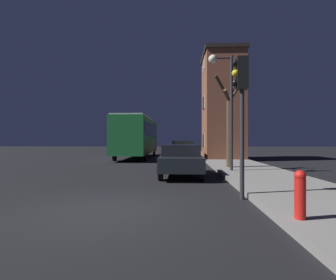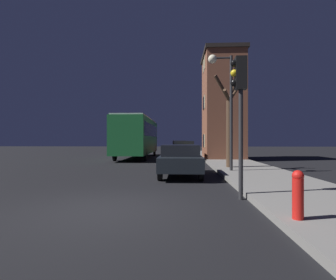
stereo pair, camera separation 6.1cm
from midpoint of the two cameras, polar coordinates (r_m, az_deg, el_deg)
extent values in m
plane|color=black|center=(6.53, -13.40, -14.44)|extent=(120.00, 120.00, 0.00)
cube|color=brown|center=(22.63, 11.66, 7.01)|extent=(3.06, 4.60, 8.46)
cube|color=black|center=(23.57, 11.66, 17.64)|extent=(3.30, 4.84, 0.30)
cube|color=beige|center=(21.73, 7.85, -0.18)|extent=(0.03, 0.70, 1.10)
cube|color=black|center=(22.80, 7.60, -0.17)|extent=(0.03, 0.70, 1.10)
cube|color=beige|center=(21.96, 7.85, 8.28)|extent=(0.03, 0.70, 1.10)
cube|color=black|center=(23.02, 7.60, 7.90)|extent=(0.03, 0.70, 1.10)
cube|color=beige|center=(22.66, 7.85, 16.39)|extent=(0.03, 0.70, 1.10)
cube|color=beige|center=(23.68, 7.60, 15.66)|extent=(0.03, 0.70, 1.10)
cylinder|color=#28282B|center=(13.05, 13.53, 5.72)|extent=(0.14, 0.14, 5.54)
cylinder|color=#28282B|center=(13.51, 11.57, 17.09)|extent=(0.90, 0.09, 0.09)
sphere|color=#F4EAC6|center=(13.43, 9.59, 16.97)|extent=(0.42, 0.42, 0.42)
cylinder|color=#28282B|center=(7.44, 15.60, -0.95)|extent=(0.12, 0.12, 3.01)
cube|color=black|center=(7.66, 15.60, 13.83)|extent=(0.30, 0.24, 0.90)
sphere|color=black|center=(7.70, 14.24, 15.85)|extent=(0.20, 0.20, 0.20)
sphere|color=yellow|center=(7.63, 14.24, 13.90)|extent=(0.20, 0.20, 0.20)
sphere|color=black|center=(7.57, 14.24, 11.91)|extent=(0.20, 0.20, 0.20)
cylinder|color=#473323|center=(14.60, 13.15, 1.30)|extent=(0.35, 0.35, 3.60)
cylinder|color=#473323|center=(14.43, 12.66, 9.43)|extent=(0.57, 0.83, 0.62)
cylinder|color=#473323|center=(14.59, 11.69, 10.94)|extent=(1.03, 0.64, 1.39)
cylinder|color=#473323|center=(15.05, 13.57, 9.72)|extent=(0.52, 0.64, 0.92)
cylinder|color=#473323|center=(14.85, 14.29, 10.03)|extent=(0.71, 0.22, 0.99)
cube|color=#1E6B33|center=(23.96, -6.78, 0.79)|extent=(2.60, 10.78, 2.97)
cube|color=black|center=(23.97, -6.78, 2.07)|extent=(2.62, 9.92, 1.07)
cube|color=#B2B2B2|center=(24.03, -6.78, 4.48)|extent=(2.47, 10.24, 0.12)
cylinder|color=black|center=(27.30, -3.09, -2.42)|extent=(0.18, 0.96, 0.96)
cylinder|color=black|center=(27.64, -8.09, -2.39)|extent=(0.18, 0.96, 0.96)
cylinder|color=black|center=(20.35, -5.01, -3.25)|extent=(0.18, 0.96, 0.96)
cylinder|color=black|center=(20.80, -11.63, -3.18)|extent=(0.18, 0.96, 0.96)
cube|color=black|center=(11.89, 2.67, -4.75)|extent=(1.82, 4.19, 0.59)
cube|color=black|center=(11.65, 2.68, -2.22)|extent=(1.60, 2.18, 0.47)
cylinder|color=black|center=(13.30, 6.20, -5.53)|extent=(0.18, 0.70, 0.70)
cylinder|color=black|center=(13.29, -0.89, -5.53)|extent=(0.18, 0.70, 0.70)
cylinder|color=black|center=(10.60, 7.16, -6.94)|extent=(0.18, 0.70, 0.70)
cylinder|color=black|center=(10.59, -1.76, -6.94)|extent=(0.18, 0.70, 0.70)
cube|color=olive|center=(20.87, 3.33, -2.65)|extent=(1.73, 4.10, 0.67)
cube|color=black|center=(20.65, 3.34, -0.98)|extent=(1.52, 2.13, 0.56)
cylinder|color=black|center=(22.25, 5.28, -3.35)|extent=(0.18, 0.66, 0.66)
cylinder|color=black|center=(22.23, 1.28, -3.36)|extent=(0.18, 0.66, 0.66)
cylinder|color=black|center=(19.59, 5.66, -3.81)|extent=(0.18, 0.66, 0.66)
cylinder|color=black|center=(19.57, 1.11, -3.81)|extent=(0.18, 0.66, 0.66)
cube|color=#B21E19|center=(30.55, 2.39, -1.79)|extent=(1.72, 4.28, 0.70)
cube|color=black|center=(30.33, 2.39, -0.63)|extent=(1.51, 2.22, 0.54)
cylinder|color=black|center=(31.96, 3.78, -2.34)|extent=(0.18, 0.66, 0.66)
cylinder|color=black|center=(31.97, 1.01, -2.34)|extent=(0.18, 0.66, 0.66)
cylinder|color=black|center=(29.19, 3.90, -2.56)|extent=(0.18, 0.66, 0.66)
cylinder|color=black|center=(29.19, 0.88, -2.56)|extent=(0.18, 0.66, 0.66)
cylinder|color=red|center=(5.52, 26.53, -11.38)|extent=(0.20, 0.20, 0.75)
sphere|color=red|center=(5.46, 26.53, -6.99)|extent=(0.21, 0.21, 0.21)
camera|label=1|loc=(0.03, -90.10, 0.00)|focal=28.00mm
camera|label=2|loc=(0.03, 89.90, 0.00)|focal=28.00mm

